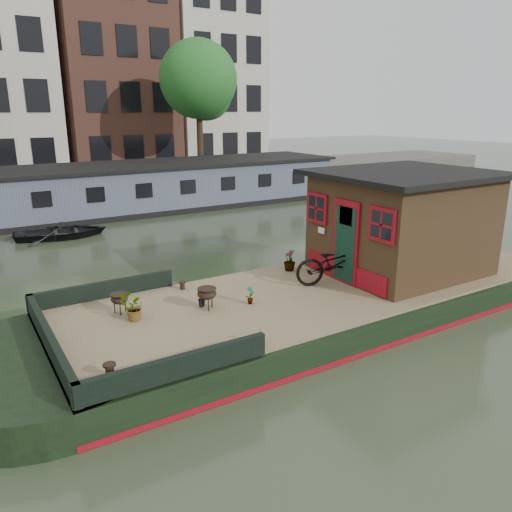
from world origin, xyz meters
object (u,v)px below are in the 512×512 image
brazier_front (207,298)px  brazier_rear (120,303)px  bicycle (336,263)px  dinghy (61,228)px  potted_plant_a (250,295)px  cabin (402,221)px

brazier_front → brazier_rear: size_ratio=1.08×
bicycle → dinghy: bicycle is taller
brazier_rear → potted_plant_a: bearing=-21.1°
brazier_rear → brazier_front: bearing=-24.2°
brazier_front → dinghy: (-0.77, 10.29, -0.54)m
bicycle → potted_plant_a: 2.30m
potted_plant_a → dinghy: bearing=98.8°
bicycle → brazier_front: bicycle is taller
potted_plant_a → dinghy: 10.66m
brazier_front → dinghy: 10.33m
cabin → dinghy: cabin is taller
cabin → potted_plant_a: cabin is taller
cabin → brazier_front: size_ratio=9.23×
cabin → potted_plant_a: (-4.27, 0.00, -1.03)m
brazier_rear → dinghy: 9.65m
dinghy → cabin: bearing=-142.1°
brazier_rear → dinghy: bearing=85.5°
bicycle → brazier_front: bearing=105.2°
cabin → brazier_rear: size_ratio=9.94×
cabin → brazier_front: cabin is taller
bicycle → cabin: bearing=-72.5°
bicycle → brazier_front: (-3.13, 0.19, -0.27)m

